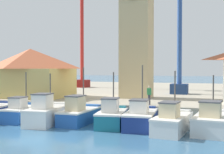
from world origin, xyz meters
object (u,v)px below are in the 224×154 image
at_px(port_crane_near, 83,41).
at_px(dock_worker_near_tower, 149,95).
at_px(warehouse_left, 30,72).
at_px(fishing_boat_right_outer, 172,121).
at_px(fishing_boat_left_inner, 23,112).
at_px(fishing_boat_center, 80,114).
at_px(port_crane_far, 180,37).
at_px(fishing_boat_far_right, 212,122).
at_px(clock_tower, 137,23).
at_px(fishing_boat_right_inner, 141,118).
at_px(fishing_boat_mid_right, 112,116).
at_px(fishing_boat_mid_left, 47,113).

relative_size(port_crane_near, dock_worker_near_tower, 11.81).
height_order(warehouse_left, dock_worker_near_tower, warehouse_left).
relative_size(fishing_boat_right_outer, port_crane_near, 0.26).
relative_size(fishing_boat_left_inner, fishing_boat_center, 0.89).
xyz_separation_m(port_crane_near, port_crane_far, (16.16, -7.82, -0.56)).
xyz_separation_m(port_crane_far, dock_worker_near_tower, (-1.13, -12.09, -6.03)).
bearing_deg(fishing_boat_far_right, fishing_boat_center, 177.20).
bearing_deg(clock_tower, warehouse_left, -166.99).
relative_size(fishing_boat_left_inner, fishing_boat_right_outer, 0.87).
bearing_deg(clock_tower, fishing_boat_center, -102.56).
height_order(clock_tower, port_crane_far, port_crane_far).
bearing_deg(dock_worker_near_tower, fishing_boat_right_inner, -86.33).
height_order(fishing_boat_center, fishing_boat_mid_right, fishing_boat_center).
bearing_deg(fishing_boat_far_right, fishing_boat_mid_left, -177.31).
xyz_separation_m(fishing_boat_far_right, clock_tower, (-7.70, 10.06, 8.26)).
bearing_deg(warehouse_left, port_crane_near, 94.32).
bearing_deg(fishing_boat_mid_left, port_crane_near, 107.96).
height_order(fishing_boat_far_right, clock_tower, clock_tower).
xyz_separation_m(fishing_boat_center, dock_worker_near_tower, (4.70, 3.78, 1.30)).
bearing_deg(fishing_boat_right_inner, port_crane_far, 86.92).
height_order(fishing_boat_center, warehouse_left, warehouse_left).
bearing_deg(fishing_boat_right_outer, fishing_boat_mid_right, 170.49).
xyz_separation_m(fishing_boat_mid_right, dock_worker_near_tower, (1.93, 4.11, 1.31)).
xyz_separation_m(fishing_boat_right_outer, fishing_boat_far_right, (2.52, 0.61, 0.03)).
xyz_separation_m(clock_tower, port_crane_near, (-12.46, 14.11, -0.38)).
height_order(fishing_boat_right_inner, fishing_boat_far_right, fishing_boat_right_inner).
bearing_deg(fishing_boat_right_inner, port_crane_near, 122.52).
xyz_separation_m(fishing_boat_mid_right, fishing_boat_right_inner, (2.19, 0.03, 0.01)).
bearing_deg(dock_worker_near_tower, fishing_boat_center, -141.23).
relative_size(fishing_boat_mid_right, clock_tower, 0.28).
height_order(fishing_boat_mid_right, fishing_boat_far_right, fishing_boat_mid_right).
relative_size(fishing_boat_mid_right, fishing_boat_right_outer, 0.92).
bearing_deg(fishing_boat_right_outer, port_crane_near, 125.46).
height_order(fishing_boat_mid_right, fishing_boat_right_outer, fishing_boat_right_outer).
bearing_deg(fishing_boat_right_outer, fishing_boat_center, 171.48).
distance_m(fishing_boat_center, port_crane_far, 18.43).
height_order(fishing_boat_right_inner, fishing_boat_right_outer, fishing_boat_right_inner).
relative_size(fishing_boat_mid_right, warehouse_left, 0.54).
distance_m(fishing_boat_mid_left, fishing_boat_right_outer, 9.63).
xyz_separation_m(fishing_boat_left_inner, port_crane_near, (-5.41, 24.14, 7.93)).
height_order(fishing_boat_left_inner, fishing_boat_far_right, fishing_boat_left_inner).
distance_m(fishing_boat_left_inner, port_crane_far, 20.89).
xyz_separation_m(fishing_boat_left_inner, fishing_boat_mid_right, (7.69, 0.12, 0.03)).
bearing_deg(fishing_boat_right_inner, fishing_boat_right_outer, -18.66).
relative_size(fishing_boat_mid_right, fishing_boat_far_right, 0.97).
xyz_separation_m(warehouse_left, port_crane_far, (14.90, 8.89, 4.20)).
bearing_deg(fishing_boat_center, port_crane_near, 113.56).
xyz_separation_m(fishing_boat_center, clock_tower, (2.13, 9.57, 8.28)).
bearing_deg(fishing_boat_mid_right, port_crane_far, 79.30).
bearing_deg(fishing_boat_right_outer, warehouse_left, 153.75).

